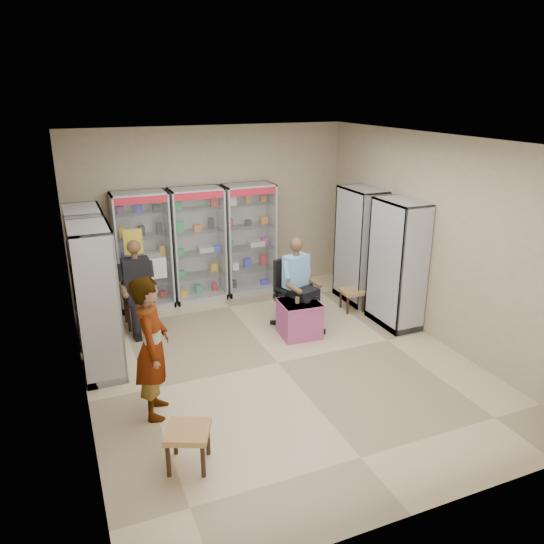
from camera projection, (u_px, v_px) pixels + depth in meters
name	position (u px, v px, depth m)	size (l,w,h in m)	color
floor	(278.00, 363.00, 7.31)	(6.00, 6.00, 0.00)	tan
room_shell	(279.00, 224.00, 6.67)	(5.02, 6.02, 3.01)	tan
cabinet_back_left	(143.00, 251.00, 8.89)	(0.90, 0.50, 2.00)	silver
cabinet_back_mid	(198.00, 245.00, 9.24)	(0.90, 0.50, 2.00)	silver
cabinet_back_right	(249.00, 239.00, 9.58)	(0.90, 0.50, 2.00)	silver
cabinet_right_far	(360.00, 246.00, 9.19)	(0.50, 0.90, 2.00)	#B7BABE
cabinet_right_near	(397.00, 264.00, 8.23)	(0.50, 0.90, 2.00)	silver
cabinet_left_far	(90.00, 275.00, 7.74)	(0.50, 0.90, 2.00)	#B1B2B8
cabinet_left_near	(97.00, 302.00, 6.78)	(0.50, 0.90, 2.00)	#A2A3A9
wooden_chair	(138.00, 298.00, 8.34)	(0.42, 0.42, 0.94)	black
seated_customer	(137.00, 287.00, 8.23)	(0.44, 0.60, 1.34)	black
office_chair	(293.00, 293.00, 8.34)	(0.58, 0.58, 1.07)	black
seated_shopkeeper	(295.00, 285.00, 8.25)	(0.45, 0.62, 1.36)	#72B6E2
pink_trunk	(299.00, 319.00, 8.05)	(0.57, 0.55, 0.55)	#9D3F82
tea_glass	(297.00, 300.00, 7.91)	(0.07, 0.07, 0.09)	#541507
woven_stool_a	(352.00, 300.00, 9.01)	(0.36, 0.36, 0.36)	#AB9048
woven_stool_b	(189.00, 447.00, 5.27)	(0.42, 0.42, 0.42)	#AB7D48
standing_man	(152.00, 348.00, 5.92)	(0.61, 0.40, 1.68)	gray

